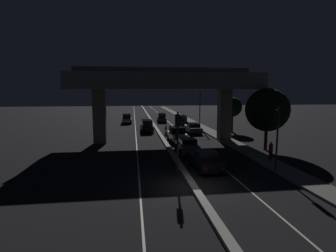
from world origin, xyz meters
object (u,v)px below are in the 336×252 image
object	(u,v)px
car_black_lead	(206,160)
pedestrian_on_sidewalk	(271,151)
car_white_third	(177,134)
car_black_lead_oncoming	(147,125)
traffic_light_left_of_median	(177,132)
car_dark_blue_fifth	(182,120)
car_silver_second_oncoming	(127,118)
traffic_light_right_of_median	(277,128)
street_lamp	(198,101)
car_grey_second	(187,145)
car_dark_blue_fourth	(193,128)
motorcycle_blue_filtering_mid	(176,142)
motorcycle_red_filtering_near	(184,153)
motorcycle_white_filtering_far	(166,131)
car_dark_blue_sixth	(162,118)

from	to	relation	value
car_black_lead	pedestrian_on_sidewalk	world-z (taller)	pedestrian_on_sidewalk
car_white_third	car_black_lead_oncoming	world-z (taller)	car_black_lead_oncoming
traffic_light_left_of_median	car_white_third	bearing A→B (deg)	80.55
car_black_lead	car_dark_blue_fifth	world-z (taller)	car_dark_blue_fifth
car_white_third	car_silver_second_oncoming	xyz separation A→B (m)	(-6.72, 20.14, 0.04)
traffic_light_right_of_median	street_lamp	world-z (taller)	street_lamp
car_grey_second	car_silver_second_oncoming	distance (m)	27.06
car_dark_blue_fourth	motorcycle_blue_filtering_mid	size ratio (longest dim) A/B	2.47
street_lamp	car_silver_second_oncoming	bearing A→B (deg)	145.58
traffic_light_right_of_median	motorcycle_red_filtering_near	bearing A→B (deg)	143.24
traffic_light_left_of_median	motorcycle_blue_filtering_mid	distance (m)	10.71
car_grey_second	car_dark_blue_fifth	distance (m)	21.33
traffic_light_left_of_median	car_grey_second	xyz separation A→B (m)	(2.40, 7.81, -2.58)
traffic_light_right_of_median	pedestrian_on_sidewalk	xyz separation A→B (m)	(1.20, 2.85, -2.46)
car_dark_blue_fourth	motorcycle_blue_filtering_mid	world-z (taller)	car_dark_blue_fourth
traffic_light_right_of_median	car_white_third	distance (m)	15.09
motorcycle_blue_filtering_mid	car_silver_second_oncoming	bearing A→B (deg)	17.07
car_dark_blue_fifth	motorcycle_red_filtering_near	bearing A→B (deg)	170.42
motorcycle_red_filtering_near	car_dark_blue_fifth	bearing A→B (deg)	-7.22
motorcycle_blue_filtering_mid	pedestrian_on_sidewalk	distance (m)	10.41
motorcycle_red_filtering_near	pedestrian_on_sidewalk	world-z (taller)	pedestrian_on_sidewalk
motorcycle_red_filtering_near	motorcycle_white_filtering_far	size ratio (longest dim) A/B	0.90
car_white_third	motorcycle_blue_filtering_mid	xyz separation A→B (m)	(-0.71, -3.61, -0.32)
traffic_light_left_of_median	car_dark_blue_fourth	distance (m)	21.08
car_silver_second_oncoming	car_grey_second	bearing A→B (deg)	13.74
car_black_lead	car_dark_blue_fifth	size ratio (longest dim) A/B	1.05
car_silver_second_oncoming	car_dark_blue_fourth	bearing A→B (deg)	35.60
car_silver_second_oncoming	motorcycle_white_filtering_far	size ratio (longest dim) A/B	2.24
traffic_light_right_of_median	car_silver_second_oncoming	xyz separation A→B (m)	(-12.14, 33.99, -2.50)
street_lamp	pedestrian_on_sidewalk	size ratio (longest dim) A/B	4.61
pedestrian_on_sidewalk	car_dark_blue_fourth	bearing A→B (deg)	100.09
traffic_light_left_of_median	street_lamp	distance (m)	26.75
car_grey_second	car_white_third	size ratio (longest dim) A/B	0.99
car_grey_second	motorcycle_white_filtering_far	size ratio (longest dim) A/B	2.01
car_dark_blue_fourth	car_dark_blue_sixth	distance (m)	15.33
traffic_light_right_of_median	motorcycle_blue_filtering_mid	distance (m)	12.27
traffic_light_left_of_median	pedestrian_on_sidewalk	size ratio (longest dim) A/B	2.90
car_dark_blue_fifth	car_grey_second	bearing A→B (deg)	171.55
car_black_lead_oncoming	motorcycle_red_filtering_near	distance (m)	17.73
motorcycle_red_filtering_near	pedestrian_on_sidewalk	xyz separation A→B (m)	(7.50, -1.87, 0.38)
car_dark_blue_fourth	car_silver_second_oncoming	size ratio (longest dim) A/B	1.08
car_black_lead_oncoming	car_silver_second_oncoming	world-z (taller)	car_black_lead_oncoming
car_black_lead_oncoming	car_silver_second_oncoming	bearing A→B (deg)	-165.92
car_dark_blue_fifth	car_black_lead_oncoming	xyz separation A→B (m)	(-6.81, -6.61, -0.01)
street_lamp	car_dark_blue_fifth	distance (m)	5.40
motorcycle_blue_filtering_mid	motorcycle_white_filtering_far	bearing A→B (deg)	3.12
traffic_light_left_of_median	traffic_light_right_of_median	world-z (taller)	traffic_light_right_of_median
car_dark_blue_fourth	pedestrian_on_sidewalk	xyz separation A→B (m)	(3.07, -17.25, 0.23)
traffic_light_left_of_median	motorcycle_red_filtering_near	bearing A→B (deg)	73.25
car_white_third	car_dark_blue_sixth	xyz separation A→B (m)	(0.39, 21.24, -0.01)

